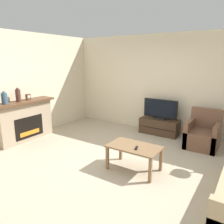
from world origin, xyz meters
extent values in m
plane|color=tan|center=(0.00, 0.00, 0.00)|extent=(24.00, 24.00, 0.00)
cube|color=beige|center=(0.00, 2.41, 1.35)|extent=(12.00, 0.06, 2.70)
cube|color=beige|center=(-2.90, 0.00, 1.35)|extent=(0.06, 12.00, 2.70)
cube|color=tan|center=(-2.69, -0.21, 0.48)|extent=(0.36, 1.44, 0.97)
cube|color=black|center=(-2.51, -0.21, 0.37)|extent=(0.01, 0.79, 0.53)
cube|color=orange|center=(-2.50, -0.21, 0.22)|extent=(0.01, 0.55, 0.11)
cube|color=brown|center=(-2.66, -0.21, 0.99)|extent=(0.48, 1.56, 0.05)
cylinder|color=#385670|center=(-2.67, -0.68, 1.15)|extent=(0.13, 0.13, 0.25)
sphere|color=#385670|center=(-2.67, -0.68, 1.28)|extent=(0.07, 0.07, 0.07)
cylinder|color=#512D23|center=(-2.67, -0.33, 1.17)|extent=(0.12, 0.12, 0.30)
sphere|color=#512D23|center=(-2.67, -0.33, 1.33)|extent=(0.07, 0.07, 0.07)
cube|color=brown|center=(-2.67, -0.05, 1.09)|extent=(0.07, 0.11, 0.15)
cylinder|color=white|center=(-2.63, -0.05, 1.11)|extent=(0.00, 0.08, 0.08)
cube|color=#422D1E|center=(0.01, 2.11, 0.21)|extent=(1.05, 0.45, 0.43)
cube|color=black|center=(0.01, 1.89, 0.21)|extent=(1.03, 0.01, 0.01)
cube|color=black|center=(0.01, 2.11, 0.45)|extent=(0.33, 0.18, 0.04)
cube|color=black|center=(0.01, 2.11, 0.72)|extent=(0.94, 0.03, 0.51)
cube|color=black|center=(0.01, 2.10, 0.72)|extent=(0.87, 0.01, 0.45)
cube|color=brown|center=(1.20, 1.75, 0.20)|extent=(0.70, 0.76, 0.40)
cube|color=brown|center=(1.20, 2.06, 0.64)|extent=(0.70, 0.14, 0.48)
cube|color=brown|center=(0.90, 1.75, 0.31)|extent=(0.10, 0.76, 0.62)
cube|color=brown|center=(1.50, 1.75, 0.31)|extent=(0.10, 0.76, 0.62)
cube|color=brown|center=(0.37, -0.08, 0.46)|extent=(0.95, 0.57, 0.03)
cube|color=brown|center=(-0.06, -0.32, 0.22)|extent=(0.05, 0.05, 0.44)
cube|color=brown|center=(0.81, -0.32, 0.22)|extent=(0.05, 0.05, 0.44)
cube|color=brown|center=(-0.06, 0.16, 0.22)|extent=(0.05, 0.05, 0.44)
cube|color=brown|center=(0.81, 0.16, 0.22)|extent=(0.05, 0.05, 0.44)
cube|color=black|center=(0.46, -0.16, 0.48)|extent=(0.08, 0.16, 0.02)
camera|label=1|loc=(2.09, -3.42, 2.03)|focal=35.00mm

